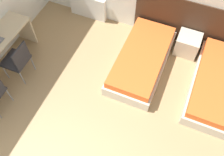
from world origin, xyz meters
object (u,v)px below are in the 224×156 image
(bed_near_window, at_px, (142,60))
(nightstand, at_px, (188,44))
(chair_near_laptop, at_px, (18,60))
(bed_near_door, at_px, (217,85))

(bed_near_window, distance_m, nightstand, 1.07)
(nightstand, bearing_deg, chair_near_laptop, -146.82)
(bed_near_door, distance_m, nightstand, 1.07)
(bed_near_door, bearing_deg, chair_near_laptop, -162.70)
(nightstand, xyz_separation_m, chair_near_laptop, (-2.88, -1.88, 0.28))
(bed_near_window, distance_m, chair_near_laptop, 2.42)
(bed_near_door, bearing_deg, bed_near_window, 180.00)
(bed_near_door, bearing_deg, nightstand, 135.63)
(bed_near_window, distance_m, bed_near_door, 1.53)
(chair_near_laptop, bearing_deg, nightstand, 32.49)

